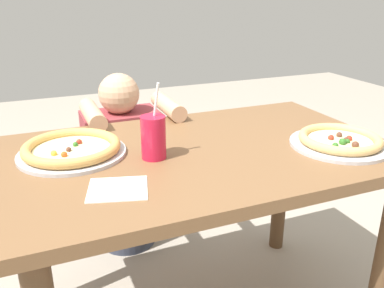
% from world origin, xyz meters
% --- Properties ---
extents(dining_table, '(1.30, 0.81, 0.75)m').
position_xyz_m(dining_table, '(0.00, 0.00, 0.64)').
color(dining_table, brown).
rests_on(dining_table, ground).
extents(pizza_near, '(0.34, 0.34, 0.04)m').
position_xyz_m(pizza_near, '(0.45, -0.16, 0.77)').
color(pizza_near, '#B7B7BC').
rests_on(pizza_near, dining_table).
extents(pizza_far, '(0.35, 0.35, 0.05)m').
position_xyz_m(pizza_far, '(-0.42, 0.11, 0.77)').
color(pizza_far, '#B7B7BC').
rests_on(pizza_far, dining_table).
extents(drink_cup_colored, '(0.08, 0.08, 0.25)m').
position_xyz_m(drink_cup_colored, '(-0.18, -0.01, 0.82)').
color(drink_cup_colored, red).
rests_on(drink_cup_colored, dining_table).
extents(paper_napkin, '(0.19, 0.18, 0.00)m').
position_xyz_m(paper_napkin, '(-0.34, -0.19, 0.75)').
color(paper_napkin, white).
rests_on(paper_napkin, dining_table).
extents(diner_seated, '(0.39, 0.51, 0.90)m').
position_xyz_m(diner_seated, '(-0.13, 0.66, 0.42)').
color(diner_seated, '#333847').
rests_on(diner_seated, ground).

